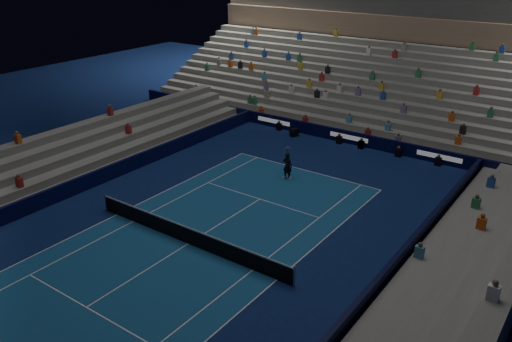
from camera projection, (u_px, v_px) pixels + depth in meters
The scene contains 11 objects.
ground at pixel (188, 244), 27.07m from camera, with size 90.00×90.00×0.00m, color #0C1A4A.
court_surface at pixel (188, 244), 27.07m from camera, with size 10.97×23.77×0.01m, color navy.
sponsor_barrier_far at pixel (350, 137), 40.71m from camera, with size 44.00×0.25×1.00m, color black.
sponsor_barrier_east at pixel (362, 304), 21.69m from camera, with size 0.25×37.00×1.00m, color black.
sponsor_barrier_west at pixel (70, 189), 32.06m from camera, with size 0.25×37.00×1.00m, color black.
grandstand_main at pixel (399, 78), 46.61m from camera, with size 44.00×15.20×11.20m.
grandstand_east at pixel (448, 329), 19.67m from camera, with size 5.00×37.00×2.50m.
grandstand_west at pixel (36, 170), 33.75m from camera, with size 5.00×37.00×2.50m.
tennis_net at pixel (188, 235), 26.87m from camera, with size 12.90×0.10×1.10m.
tennis_player at pixel (287, 166), 34.33m from camera, with size 0.67×0.44×1.83m, color black.
broadcast_camera at pixel (294, 132), 42.33m from camera, with size 0.65×1.01×0.63m.
Camera 1 is at (16.46, -17.02, 14.10)m, focal length 36.84 mm.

